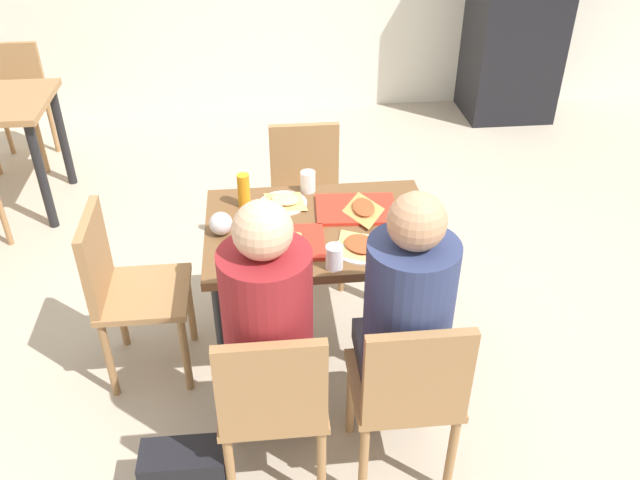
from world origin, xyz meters
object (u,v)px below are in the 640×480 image
Objects in this scene: person_in_red at (268,322)px; tray_red_near at (281,243)px; main_table at (320,248)px; tray_red_far at (356,209)px; person_in_brown_jacket at (405,313)px; soda_can at (416,206)px; plastic_cup_a at (308,182)px; pizza_slice_d at (361,245)px; chair_near_left at (272,400)px; paper_plate_near_edge at (361,249)px; pizza_slice_a at (284,239)px; pizza_slice_c at (285,200)px; plastic_cup_b at (334,257)px; paper_plate_center at (283,203)px; condiment_bottle at (244,191)px; drink_fridge at (520,1)px; chair_left_end at (123,284)px; chair_far_side at (306,191)px; foil_bundle at (221,224)px; background_chair_far at (17,95)px; pizza_slice_b at (364,208)px; handbag at (185,476)px; chair_near_right at (408,389)px.

person_in_red is 0.49m from tray_red_near.
main_table is 2.78× the size of tray_red_far.
main_table is at bearing 112.31° from person_in_brown_jacket.
plastic_cup_a is at bearing 146.95° from soda_can.
plastic_cup_a is (0.15, 0.44, 0.04)m from tray_red_near.
chair_near_left is at bearing -125.67° from pizza_slice_d.
paper_plate_near_edge is at bearing -91.85° from pizza_slice_d.
tray_red_near is 1.45× the size of pizza_slice_a.
plastic_cup_b reaches higher than pizza_slice_c.
condiment_bottle is (-0.18, 0.00, 0.08)m from paper_plate_center.
pizza_slice_d is at bearing -119.90° from drink_fridge.
tray_red_near is 2.95× the size of soda_can.
person_in_red is 3.52× the size of tray_red_far.
plastic_cup_b is at bearing -120.67° from drink_fridge.
plastic_cup_a is (-0.18, 0.50, 0.03)m from pizza_slice_d.
chair_left_end reaches higher than paper_plate_center.
tray_red_far is 1.45× the size of pizza_slice_a.
chair_far_side is 0.62m from pizza_slice_c.
plastic_cup_a is (0.14, 0.43, 0.03)m from pizza_slice_a.
chair_left_end is at bearing -134.32° from drink_fridge.
tray_red_far is at bearing 5.92° from chair_left_end.
condiment_bottle reaches higher than foil_bundle.
paper_plate_center is at bearing 126.69° from paper_plate_near_edge.
pizza_slice_b is at bearing -46.30° from background_chair_far.
chair_left_end is at bearing 110.32° from handbag.
chair_left_end is 3.69× the size of pizza_slice_b.
pizza_slice_a reaches higher than paper_plate_near_edge.
background_chair_far is (-1.66, 2.17, -0.33)m from condiment_bottle.
tray_red_far is 1.12× the size of handbag.
chair_near_right is at bearing -79.66° from paper_plate_near_edge.
chair_near_right is at bearing -75.46° from plastic_cup_a.
chair_near_left is 3.57m from background_chair_far.
chair_near_left is 3.90× the size of paper_plate_center.
drink_fridge reaches higher than pizza_slice_a.
person_in_red is 4.08m from drink_fridge.
chair_far_side reaches higher than pizza_slice_d.
tray_red_near is at bearing -96.10° from pizza_slice_c.
tray_red_near is 0.33m from paper_plate_near_edge.
pizza_slice_d is (0.30, -0.39, 0.01)m from paper_plate_center.
main_table reaches higher than handbag.
pizza_slice_d is 2.72× the size of plastic_cup_a.
tray_red_far is at bearing -74.70° from chair_far_side.
chair_near_left is at bearing -97.77° from pizza_slice_a.
chair_near_left is at bearing -126.13° from paper_plate_near_edge.
drink_fridge is at bearing 45.68° from chair_left_end.
plastic_cup_a is 2.86m from background_chair_far.
condiment_bottle is (-0.35, 0.51, 0.03)m from plastic_cup_b.
foil_bundle is (-0.63, -0.10, 0.03)m from pizza_slice_b.
background_chair_far is at bearing 125.56° from chair_near_right.
main_table is 0.80m from chair_near_right.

